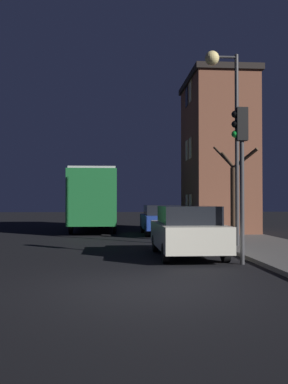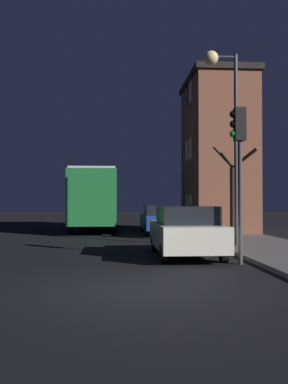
# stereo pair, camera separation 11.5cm
# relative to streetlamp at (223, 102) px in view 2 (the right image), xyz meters

# --- Properties ---
(ground_plane) EXTENTS (120.00, 120.00, 0.00)m
(ground_plane) POSITION_rel_streetlamp_xyz_m (-3.30, -6.72, -5.30)
(ground_plane) COLOR black
(brick_building) EXTENTS (3.32, 5.48, 8.23)m
(brick_building) POSITION_rel_streetlamp_xyz_m (1.59, 7.45, -1.05)
(brick_building) COLOR brown
(brick_building) RESTS_ON sidewalk
(streetlamp) EXTENTS (1.23, 0.52, 7.02)m
(streetlamp) POSITION_rel_streetlamp_xyz_m (0.00, 0.00, 0.00)
(streetlamp) COLOR #38383A
(streetlamp) RESTS_ON sidewalk
(traffic_light) EXTENTS (0.43, 0.24, 4.25)m
(traffic_light) POSITION_rel_streetlamp_xyz_m (-0.56, -3.77, -2.25)
(traffic_light) COLOR #38383A
(traffic_light) RESTS_ON ground
(bare_tree) EXTENTS (1.29, 2.24, 3.93)m
(bare_tree) POSITION_rel_streetlamp_xyz_m (0.80, 1.63, -3.31)
(bare_tree) COLOR #473323
(bare_tree) RESTS_ON sidewalk
(bus) EXTENTS (2.48, 10.28, 3.44)m
(bus) POSITION_rel_streetlamp_xyz_m (-5.04, 10.78, -3.25)
(bus) COLOR #1E6B33
(bus) RESTS_ON ground
(car_near_lane) EXTENTS (1.86, 4.25, 1.56)m
(car_near_lane) POSITION_rel_streetlamp_xyz_m (-1.73, -2.07, -4.51)
(car_near_lane) COLOR beige
(car_near_lane) RESTS_ON ground
(car_mid_lane) EXTENTS (1.85, 4.37, 1.51)m
(car_mid_lane) POSITION_rel_streetlamp_xyz_m (-1.55, 6.61, -4.51)
(car_mid_lane) COLOR navy
(car_mid_lane) RESTS_ON ground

